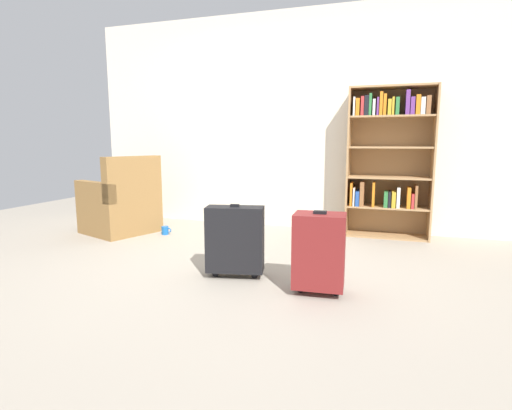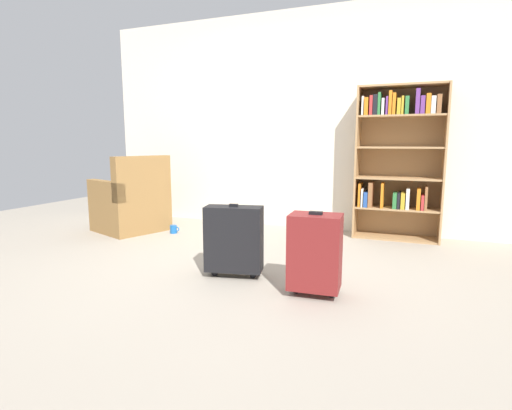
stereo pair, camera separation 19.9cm
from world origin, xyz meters
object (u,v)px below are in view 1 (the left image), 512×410
Objects in this scene: suitcase_dark_red at (319,251)px; bookshelf at (389,156)px; suitcase_black at (235,239)px; armchair at (122,206)px; mug at (165,230)px.

bookshelf is at bearing 77.53° from suitcase_dark_red.
suitcase_black is 0.69m from suitcase_dark_red.
armchair is at bearing 154.22° from suitcase_dark_red.
suitcase_dark_red is (2.51, -1.21, -0.01)m from armchair.
bookshelf is 2.79× the size of suitcase_dark_red.
suitcase_black is at bearing 167.94° from suitcase_dark_red.
bookshelf is 3.10m from armchair.
suitcase_dark_red is (-0.44, -1.98, -0.59)m from bookshelf.
armchair reaches higher than suitcase_black.
mug is 0.21× the size of suitcase_black.
mug is 1.73m from suitcase_black.
mug is 2.36m from suitcase_dark_red.
suitcase_dark_red is at bearing -25.78° from armchair.
suitcase_dark_red is (1.97, -1.27, 0.26)m from mug.
bookshelf is 2.11m from suitcase_dark_red.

